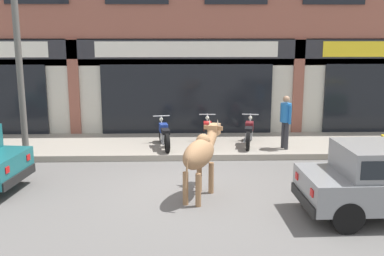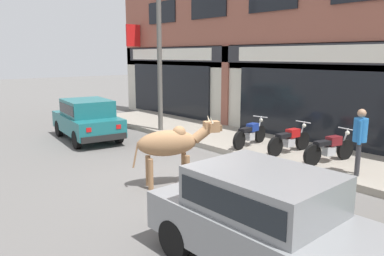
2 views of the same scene
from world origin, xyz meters
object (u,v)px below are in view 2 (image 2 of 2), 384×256
motorcycle_1 (290,140)px  utility_pole (160,59)px  car_0 (266,217)px  motorcycle_2 (330,148)px  car_1 (87,117)px  cow (172,143)px  motorcycle_0 (250,134)px  pedestrian (360,135)px

motorcycle_1 → utility_pole: utility_pole is taller
car_0 → motorcycle_2: car_0 is taller
car_0 → car_1: (-9.48, 1.79, 0.00)m
car_1 → utility_pole: size_ratio=0.70×
cow → motorcycle_0: (-0.91, 3.81, -0.44)m
car_1 → motorcycle_2: 8.24m
pedestrian → motorcycle_2: bearing=154.6°
car_1 → motorcycle_1: bearing=28.7°
car_0 → utility_pole: 9.81m
motorcycle_2 → pedestrian: pedestrian is taller
pedestrian → utility_pole: utility_pole is taller
motorcycle_2 → car_1: bearing=-155.7°
cow → pedestrian: pedestrian is taller
pedestrian → cow: bearing=-127.5°
cow → utility_pole: bearing=146.9°
motorcycle_2 → motorcycle_0: bearing=-175.9°
motorcycle_1 → motorcycle_0: bearing=-171.0°
car_1 → motorcycle_0: (4.89, 3.20, -0.25)m
motorcycle_1 → motorcycle_2: same height
motorcycle_1 → utility_pole: (-5.29, -0.85, 2.29)m
motorcycle_1 → motorcycle_2: bearing=-1.0°
car_0 → motorcycle_1: bearing=122.1°
cow → car_0: size_ratio=0.56×
car_0 → pedestrian: 4.81m
cow → motorcycle_1: (0.42, 4.02, -0.44)m
car_0 → pedestrian: (-0.98, 4.70, 0.35)m
utility_pole → car_1: bearing=-110.1°
cow → car_1: bearing=173.9°
car_1 → motorcycle_1: car_1 is taller
motorcycle_1 → utility_pole: 5.82m
motorcycle_0 → utility_pole: utility_pole is taller
car_1 → pedestrian: pedestrian is taller
cow → motorcycle_2: bearing=67.0°
car_0 → motorcycle_0: 6.78m
car_1 → utility_pole: utility_pole is taller
car_0 → car_1: bearing=169.3°
cow → utility_pole: size_ratio=0.38×
motorcycle_0 → motorcycle_1: bearing=9.0°
car_0 → motorcycle_2: 5.54m
motorcycle_1 → cow: bearing=-95.9°
pedestrian → utility_pole: bearing=-177.3°
motorcycle_0 → motorcycle_2: same height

